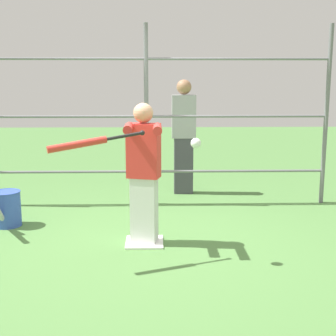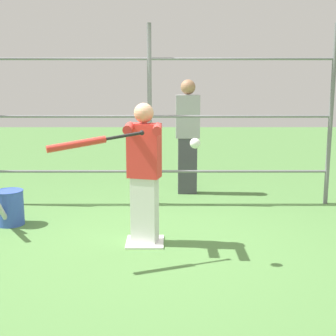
# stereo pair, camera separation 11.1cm
# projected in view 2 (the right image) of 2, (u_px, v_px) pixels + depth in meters

# --- Properties ---
(ground_plane) EXTENTS (24.00, 24.00, 0.00)m
(ground_plane) POSITION_uv_depth(u_px,v_px,m) (145.00, 243.00, 5.03)
(ground_plane) COLOR #4C7A3D
(home_plate) EXTENTS (0.40, 0.40, 0.02)m
(home_plate) POSITION_uv_depth(u_px,v_px,m) (145.00, 242.00, 5.03)
(home_plate) COLOR white
(home_plate) RESTS_ON ground
(fence_backstop) EXTENTS (5.01, 0.06, 2.46)m
(fence_backstop) POSITION_uv_depth(u_px,v_px,m) (150.00, 116.00, 6.37)
(fence_backstop) COLOR slate
(fence_backstop) RESTS_ON ground
(batter) EXTENTS (0.37, 0.57, 1.50)m
(batter) POSITION_uv_depth(u_px,v_px,m) (144.00, 169.00, 4.86)
(batter) COLOR silver
(batter) RESTS_ON ground
(baseball_bat_swinging) EXTENTS (0.86, 0.40, 0.16)m
(baseball_bat_swinging) POSITION_uv_depth(u_px,v_px,m) (85.00, 143.00, 4.21)
(baseball_bat_swinging) COLOR black
(softball_in_flight) EXTENTS (0.10, 0.10, 0.10)m
(softball_in_flight) POSITION_uv_depth(u_px,v_px,m) (195.00, 143.00, 4.28)
(softball_in_flight) COLOR white
(bat_bucket) EXTENTS (0.46, 0.78, 0.77)m
(bat_bucket) POSITION_uv_depth(u_px,v_px,m) (8.00, 207.00, 5.59)
(bat_bucket) COLOR #3351B2
(bat_bucket) RESTS_ON ground
(bystander_behind_fence) EXTENTS (0.36, 0.22, 1.72)m
(bystander_behind_fence) POSITION_uv_depth(u_px,v_px,m) (188.00, 135.00, 7.05)
(bystander_behind_fence) COLOR #3F3F47
(bystander_behind_fence) RESTS_ON ground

